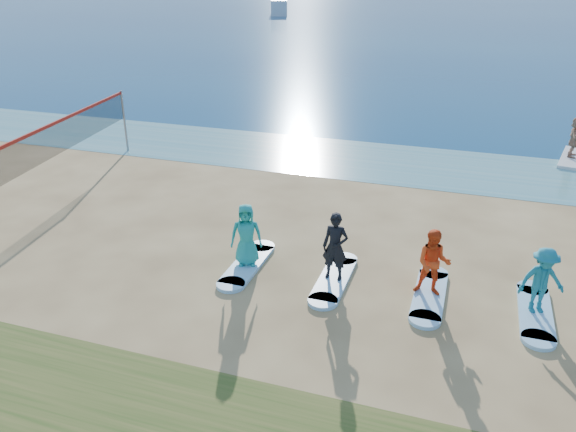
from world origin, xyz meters
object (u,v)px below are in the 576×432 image
(student_2, at_px, (433,263))
(paddleboarder, at_px, (575,137))
(boat_offshore_a, at_px, (279,15))
(surfboard_0, at_px, (247,265))
(surfboard_2, at_px, (429,295))
(surfboard_3, at_px, (535,313))
(paddleboard, at_px, (571,158))
(volleyball_net, at_px, (63,136))
(student_3, at_px, (542,281))
(student_1, at_px, (335,247))
(student_0, at_px, (246,235))
(surfboard_1, at_px, (334,279))

(student_2, bearing_deg, paddleboarder, 69.01)
(boat_offshore_a, xyz_separation_m, surfboard_0, (26.58, -78.16, 0.04))
(boat_offshore_a, height_order, surfboard_0, boat_offshore_a)
(boat_offshore_a, distance_m, surfboard_2, 84.15)
(student_2, xyz_separation_m, surfboard_3, (2.30, 0.00, -0.85))
(boat_offshore_a, bearing_deg, paddleboarder, -80.85)
(paddleboard, xyz_separation_m, surfboard_2, (-4.36, -12.26, -0.01))
(paddleboard, distance_m, student_2, 13.04)
(volleyball_net, relative_size, student_3, 5.81)
(student_1, height_order, student_3, student_1)
(paddleboarder, bearing_deg, surfboard_2, 169.50)
(student_0, relative_size, student_2, 1.01)
(paddleboard, relative_size, student_3, 1.94)
(surfboard_3, bearing_deg, student_3, 0.00)
(student_0, xyz_separation_m, surfboard_3, (6.89, 0.00, -0.86))
(paddleboard, xyz_separation_m, student_2, (-4.36, -12.26, 0.84))
(paddleboarder, bearing_deg, surfboard_0, 152.95)
(surfboard_1, height_order, student_2, student_2)
(surfboard_0, xyz_separation_m, student_0, (0.00, 0.00, 0.86))
(surfboard_0, distance_m, surfboard_3, 6.89)
(student_2, relative_size, surfboard_3, 0.73)
(student_0, bearing_deg, student_1, -19.76)
(paddleboarder, distance_m, surfboard_3, 12.47)
(student_0, height_order, student_2, student_0)
(boat_offshore_a, height_order, student_2, student_2)
(volleyball_net, height_order, student_0, volleyball_net)
(student_0, height_order, surfboard_3, student_0)
(student_0, xyz_separation_m, student_1, (2.30, 0.00, 0.04))
(volleyball_net, relative_size, surfboard_1, 4.09)
(student_0, bearing_deg, student_3, -19.76)
(surfboard_2, bearing_deg, surfboard_1, 180.00)
(paddleboard, height_order, surfboard_0, paddleboard)
(volleyball_net, height_order, student_1, volleyball_net)
(paddleboarder, xyz_separation_m, student_0, (-8.95, -12.26, -0.02))
(paddleboarder, xyz_separation_m, student_2, (-4.36, -12.26, -0.02))
(paddleboard, distance_m, surfboard_3, 12.44)
(surfboard_1, bearing_deg, paddleboarder, 61.52)
(student_1, height_order, student_2, student_1)
(paddleboard, bearing_deg, student_1, -106.69)
(volleyball_net, xyz_separation_m, student_0, (7.87, -3.17, -1.00))
(volleyball_net, height_order, boat_offshore_a, volleyball_net)
(student_0, bearing_deg, paddleboard, 34.12)
(surfboard_3, distance_m, student_3, 0.82)
(paddleboarder, height_order, student_0, paddleboarder)
(surfboard_0, relative_size, student_1, 1.29)
(surfboard_1, xyz_separation_m, student_1, (0.00, 0.00, 0.90))
(boat_offshore_a, height_order, student_0, student_0)
(paddleboard, bearing_deg, boat_offshore_a, 130.12)
(student_1, bearing_deg, paddleboard, 62.85)
(boat_offshore_a, distance_m, surfboard_0, 82.55)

